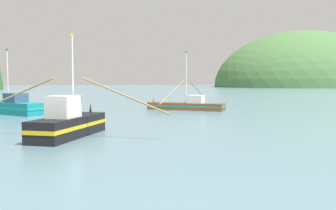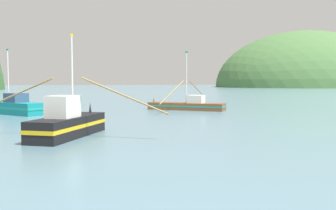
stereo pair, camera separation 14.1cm
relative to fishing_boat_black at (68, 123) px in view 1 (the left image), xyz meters
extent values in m
ellipsoid|color=#47703D|center=(125.50, 166.54, -0.92)|extent=(105.04, 84.03, 63.99)
cube|color=black|center=(0.04, 0.09, -0.24)|extent=(5.06, 7.51, 1.36)
cube|color=gold|center=(0.04, 0.09, -0.18)|extent=(5.12, 7.59, 0.24)
cone|color=black|center=(1.51, 3.13, 0.78)|extent=(0.27, 0.27, 0.70)
cube|color=silver|center=(-0.26, -0.53, 1.14)|extent=(2.29, 2.51, 1.42)
cylinder|color=silver|center=(0.32, 0.65, 3.09)|extent=(0.12, 0.12, 5.31)
cube|color=gold|center=(0.32, 0.65, 5.86)|extent=(0.18, 0.34, 0.20)
cylinder|color=#997F4C|center=(-3.50, 1.81, 1.86)|extent=(5.32, 2.66, 2.37)
cylinder|color=#997F4C|center=(3.59, -1.62, 1.86)|extent=(5.32, 2.66, 2.37)
cube|color=brown|center=(13.70, 20.03, -0.47)|extent=(9.31, 7.43, 0.91)
cube|color=teal|center=(13.70, 20.03, -0.42)|extent=(9.41, 7.50, 0.16)
cone|color=brown|center=(9.99, 22.62, 0.34)|extent=(0.28, 0.28, 0.70)
cube|color=silver|center=(14.76, 19.30, 0.48)|extent=(2.56, 2.50, 0.98)
cylinder|color=silver|center=(13.71, 20.02, 3.13)|extent=(0.12, 0.12, 6.27)
cube|color=teal|center=(13.71, 20.02, 6.38)|extent=(0.31, 0.23, 0.20)
cylinder|color=#997F4C|center=(10.95, 16.11, 1.53)|extent=(4.34, 6.14, 2.59)
cylinder|color=#997F4C|center=(16.44, 23.96, 1.53)|extent=(4.34, 6.14, 2.59)
cube|color=#147F84|center=(-7.11, 19.13, -0.25)|extent=(8.31, 8.55, 1.34)
cube|color=teal|center=(-7.11, 19.13, -0.19)|extent=(8.40, 8.64, 0.24)
cube|color=#334C6B|center=(-6.26, 18.25, 0.92)|extent=(2.76, 2.77, 1.01)
cylinder|color=silver|center=(-7.21, 19.24, 3.28)|extent=(0.12, 0.12, 5.72)
cube|color=teal|center=(-7.21, 19.24, 6.26)|extent=(0.27, 0.28, 0.20)
camera|label=1|loc=(0.99, -25.30, 2.83)|focal=39.72mm
camera|label=2|loc=(1.13, -25.33, 2.83)|focal=39.72mm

